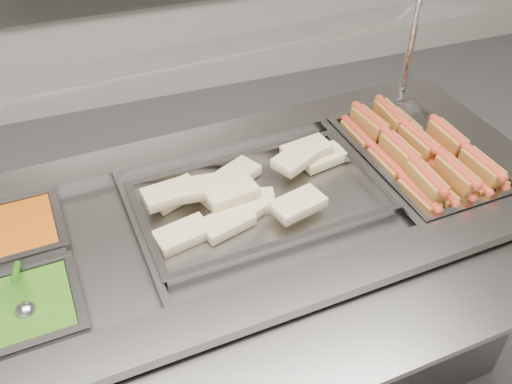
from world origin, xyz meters
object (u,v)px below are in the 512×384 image
object	(u,v)px
sneeze_guard	(208,55)
pan_wraps	(259,204)
steam_counter	(243,302)
serving_spoon	(24,305)
pan_hotdogs	(417,162)

from	to	relation	value
sneeze_guard	pan_wraps	xyz separation A→B (m)	(0.07, -0.20, -0.36)
steam_counter	pan_wraps	world-z (taller)	pan_wraps
sneeze_guard	serving_spoon	size ratio (longest dim) A/B	9.15
pan_hotdogs	serving_spoon	size ratio (longest dim) A/B	3.13
pan_hotdogs	pan_wraps	distance (m)	0.52
pan_hotdogs	serving_spoon	world-z (taller)	serving_spoon
sneeze_guard	pan_wraps	distance (m)	0.42
pan_wraps	serving_spoon	bearing A→B (deg)	-164.17
steam_counter	pan_wraps	xyz separation A→B (m)	(0.06, 0.00, 0.39)
pan_hotdogs	serving_spoon	distance (m)	1.16
sneeze_guard	pan_hotdogs	distance (m)	0.72
pan_hotdogs	pan_wraps	xyz separation A→B (m)	(-0.52, -0.03, 0.01)
pan_wraps	pan_hotdogs	bearing A→B (deg)	3.31
steam_counter	pan_hotdogs	size ratio (longest dim) A/B	3.38
steam_counter	pan_wraps	distance (m)	0.40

